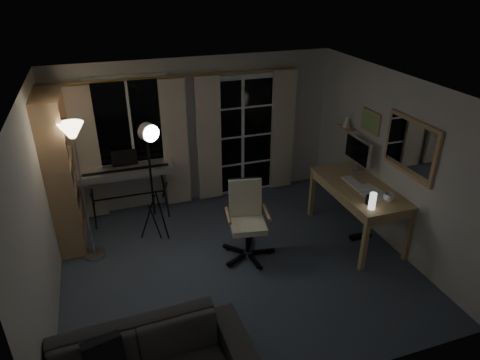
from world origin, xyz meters
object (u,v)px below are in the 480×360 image
(bookshelf, at_px, (58,176))
(keyboard_piano, at_px, (127,173))
(torchiere_lamp, at_px, (76,152))
(studio_light, at_px, (150,147))
(mug, at_px, (389,196))
(monitor, at_px, (357,151))
(desk, at_px, (359,192))
(office_chair, at_px, (246,212))

(bookshelf, relative_size, keyboard_piano, 1.54)
(torchiere_lamp, bearing_deg, studio_light, 6.65)
(studio_light, xyz_separation_m, mug, (2.88, -1.31, -0.57))
(bookshelf, bearing_deg, mug, -22.64)
(studio_light, distance_m, mug, 3.22)
(monitor, bearing_deg, studio_light, 173.11)
(desk, distance_m, mug, 0.54)
(studio_light, bearing_deg, keyboard_piano, 87.66)
(desk, relative_size, monitor, 2.59)
(torchiere_lamp, xyz_separation_m, keyboard_piano, (0.60, 0.88, -0.78))
(keyboard_piano, height_order, mug, keyboard_piano)
(office_chair, height_order, desk, office_chair)
(torchiere_lamp, xyz_separation_m, mug, (3.80, -1.21, -0.66))
(desk, relative_size, mug, 11.39)
(bookshelf, xyz_separation_m, keyboard_piano, (0.92, 0.37, -0.26))
(bookshelf, xyz_separation_m, torchiere_lamp, (0.31, -0.52, 0.52))
(keyboard_piano, bearing_deg, desk, -26.97)
(studio_light, xyz_separation_m, monitor, (2.98, -0.36, -0.32))
(torchiere_lamp, distance_m, keyboard_piano, 1.32)
(studio_light, distance_m, desk, 2.99)
(monitor, distance_m, mug, 0.99)
(bookshelf, distance_m, office_chair, 2.62)
(desk, bearing_deg, torchiere_lamp, 169.24)
(monitor, height_order, mug, monitor)
(torchiere_lamp, bearing_deg, monitor, -3.80)
(studio_light, bearing_deg, torchiere_lamp, 162.60)
(keyboard_piano, bearing_deg, mug, -32.97)
(monitor, bearing_deg, desk, -113.45)
(monitor, relative_size, mug, 4.39)
(office_chair, distance_m, monitor, 1.95)
(desk, xyz_separation_m, monitor, (0.20, 0.45, 0.42))
(desk, xyz_separation_m, mug, (0.10, -0.50, 0.17))
(bookshelf, bearing_deg, torchiere_lamp, -58.56)
(studio_light, relative_size, desk, 1.18)
(bookshelf, bearing_deg, monitor, -10.30)
(keyboard_piano, xyz_separation_m, desk, (3.09, -1.59, -0.05))
(monitor, bearing_deg, mug, -95.68)
(bookshelf, bearing_deg, studio_light, -18.31)
(torchiere_lamp, bearing_deg, mug, -17.66)
(bookshelf, distance_m, studio_light, 1.36)
(studio_light, bearing_deg, mug, -48.57)
(studio_light, bearing_deg, office_chair, -54.66)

